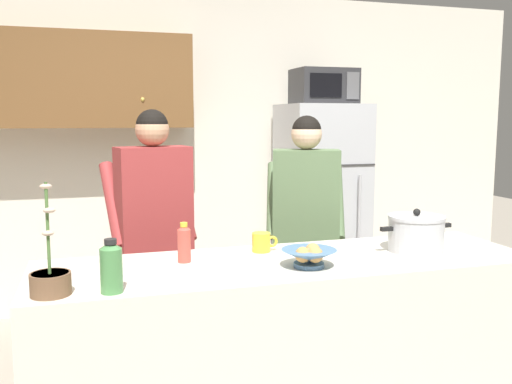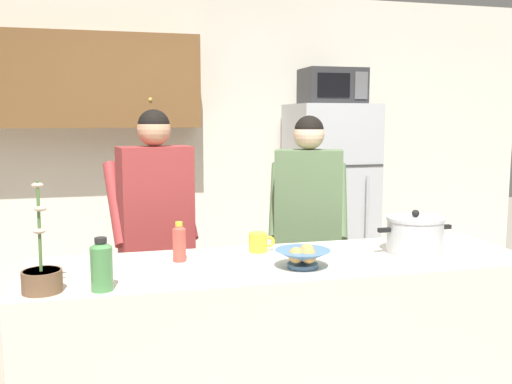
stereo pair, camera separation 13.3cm
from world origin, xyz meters
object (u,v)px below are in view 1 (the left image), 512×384
(person_near_pot, at_px, (154,217))
(bottle_near_edge, at_px, (184,243))
(bottle_mid_counter, at_px, (111,266))
(potted_orchid, at_px, (50,279))
(bread_bowl, at_px, (309,256))
(person_by_sink, at_px, (306,214))
(coffee_mug, at_px, (262,242))
(microwave, at_px, (324,87))
(refrigerator, at_px, (321,207))
(cooking_pot, at_px, (416,233))

(person_near_pot, xyz_separation_m, bottle_near_edge, (0.06, -0.71, -0.00))
(bottle_mid_counter, bearing_deg, bottle_near_edge, 47.38)
(potted_orchid, bearing_deg, bread_bowl, 4.42)
(person_near_pot, bearing_deg, bread_bowl, -59.16)
(person_by_sink, xyz_separation_m, coffee_mug, (-0.46, -0.58, -0.02))
(microwave, distance_m, bread_bowl, 2.33)
(refrigerator, bearing_deg, bread_bowl, -114.67)
(bread_bowl, distance_m, bottle_mid_counter, 0.86)
(person_near_pot, relative_size, person_by_sink, 1.02)
(bread_bowl, distance_m, bottle_near_edge, 0.57)
(bread_bowl, bearing_deg, microwave, 65.09)
(bread_bowl, bearing_deg, person_by_sink, 69.22)
(bread_bowl, height_order, bottle_mid_counter, bottle_mid_counter)
(coffee_mug, height_order, bottle_mid_counter, bottle_mid_counter)
(bottle_mid_counter, bearing_deg, cooking_pot, 9.47)
(microwave, distance_m, person_by_sink, 1.46)
(microwave, relative_size, coffee_mug, 3.66)
(bottle_near_edge, distance_m, bottle_mid_counter, 0.50)
(person_near_pot, xyz_separation_m, person_by_sink, (0.92, -0.04, -0.03))
(microwave, height_order, cooking_pot, microwave)
(bottle_near_edge, bearing_deg, microwave, 50.25)
(microwave, height_order, bottle_mid_counter, microwave)
(coffee_mug, xyz_separation_m, bottle_near_edge, (-0.40, -0.09, 0.04))
(cooking_pot, bearing_deg, person_near_pot, 145.13)
(refrigerator, distance_m, microwave, 0.98)
(bottle_near_edge, bearing_deg, potted_orchid, -149.23)
(cooking_pot, relative_size, potted_orchid, 0.92)
(cooking_pot, relative_size, bottle_mid_counter, 1.87)
(bottle_near_edge, bearing_deg, bread_bowl, -25.76)
(refrigerator, height_order, person_by_sink, refrigerator)
(bottle_near_edge, bearing_deg, person_by_sink, 37.73)
(bottle_near_edge, relative_size, bottle_mid_counter, 0.89)
(person_near_pot, height_order, bottle_near_edge, person_near_pot)
(coffee_mug, distance_m, bottle_mid_counter, 0.87)
(bottle_near_edge, bearing_deg, coffee_mug, 12.55)
(bread_bowl, xyz_separation_m, potted_orchid, (-1.07, -0.08, 0.01))
(refrigerator, bearing_deg, potted_orchid, -133.79)
(refrigerator, xyz_separation_m, microwave, (0.00, -0.02, 0.98))
(person_near_pot, xyz_separation_m, bottle_mid_counter, (-0.28, -1.08, 0.01))
(refrigerator, height_order, bottle_mid_counter, refrigerator)
(person_by_sink, xyz_separation_m, bread_bowl, (-0.35, -0.92, -0.02))
(person_by_sink, bearing_deg, microwave, 61.69)
(refrigerator, xyz_separation_m, person_by_sink, (-0.57, -1.07, 0.14))
(bottle_near_edge, bearing_deg, person_near_pot, 94.64)
(person_by_sink, xyz_separation_m, potted_orchid, (-1.42, -1.00, -0.01))
(coffee_mug, bearing_deg, refrigerator, 58.08)
(coffee_mug, height_order, bread_bowl, bread_bowl)
(bottle_near_edge, height_order, potted_orchid, potted_orchid)
(microwave, relative_size, cooking_pot, 1.23)
(person_by_sink, distance_m, bottle_near_edge, 1.09)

